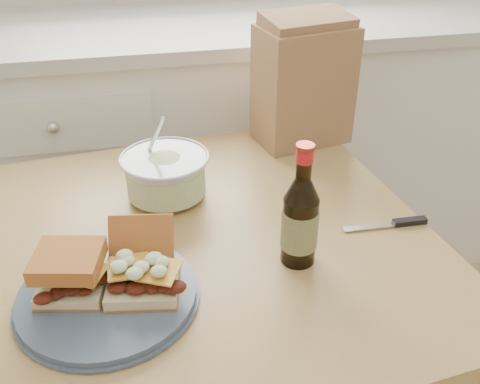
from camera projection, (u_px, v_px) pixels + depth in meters
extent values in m
cube|color=white|center=(216.00, 153.00, 1.98)|extent=(2.40, 0.60, 0.90)
cube|color=beige|center=(212.00, 25.00, 1.73)|extent=(2.50, 0.64, 0.04)
cube|color=tan|center=(209.00, 244.00, 1.08)|extent=(0.98, 0.98, 0.04)
cube|color=tan|center=(40.00, 294.00, 1.49)|extent=(0.07, 0.07, 0.70)
cube|color=tan|center=(298.00, 239.00, 1.70)|extent=(0.07, 0.07, 0.70)
cylinder|color=#42526B|center=(108.00, 296.00, 0.91)|extent=(0.30, 0.30, 0.02)
cube|color=#CAB98E|center=(73.00, 286.00, 0.91)|extent=(0.13, 0.12, 0.02)
cube|color=gold|center=(70.00, 271.00, 0.89)|extent=(0.08, 0.08, 0.00)
cube|color=#BC7231|center=(68.00, 261.00, 0.88)|extent=(0.13, 0.12, 0.03)
cube|color=#CAB98E|center=(143.00, 285.00, 0.91)|extent=(0.13, 0.13, 0.02)
cube|color=gold|center=(141.00, 268.00, 0.89)|extent=(0.08, 0.08, 0.00)
cube|color=#BC7231|center=(142.00, 243.00, 0.95)|extent=(0.12, 0.10, 0.10)
cone|color=silver|center=(166.00, 177.00, 1.17)|extent=(0.19, 0.19, 0.10)
cylinder|color=silver|center=(166.00, 179.00, 1.18)|extent=(0.17, 0.17, 0.06)
torus|color=silver|center=(164.00, 157.00, 1.15)|extent=(0.20, 0.20, 0.01)
cylinder|color=silver|center=(154.00, 140.00, 1.15)|extent=(0.06, 0.07, 0.13)
cylinder|color=black|center=(299.00, 230.00, 0.98)|extent=(0.06, 0.06, 0.14)
cone|color=black|center=(302.00, 189.00, 0.93)|extent=(0.06, 0.06, 0.04)
cylinder|color=black|center=(304.00, 164.00, 0.90)|extent=(0.03, 0.03, 0.06)
cylinder|color=red|center=(305.00, 156.00, 0.89)|extent=(0.03, 0.03, 0.02)
cylinder|color=maroon|center=(305.00, 147.00, 0.88)|extent=(0.03, 0.03, 0.01)
cylinder|color=#313D1E|center=(299.00, 228.00, 0.97)|extent=(0.07, 0.07, 0.08)
cube|color=silver|center=(372.00, 227.00, 1.10)|extent=(0.12, 0.02, 0.00)
cube|color=black|center=(410.00, 221.00, 1.11)|extent=(0.07, 0.02, 0.01)
cube|color=#906245|center=(303.00, 86.00, 1.36)|extent=(0.26, 0.19, 0.30)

